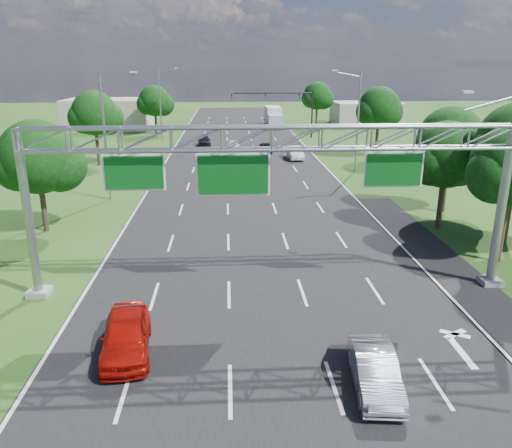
{
  "coord_description": "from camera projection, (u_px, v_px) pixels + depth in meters",
  "views": [
    {
      "loc": [
        -1.74,
        -10.58,
        10.71
      ],
      "look_at": [
        -0.36,
        13.67,
        2.89
      ],
      "focal_mm": 35.0,
      "sensor_mm": 36.0,
      "label": 1
    }
  ],
  "objects": [
    {
      "name": "car_queue_b",
      "position": [
        266.0,
        148.0,
        63.06
      ],
      "size": [
        2.42,
        4.29,
        1.13
      ],
      "primitive_type": "imported",
      "rotation": [
        0.0,
        0.0,
        -0.14
      ],
      "color": "black",
      "rests_on": "ground"
    },
    {
      "name": "tree_verge_re",
      "position": [
        318.0,
        97.0,
        86.76
      ],
      "size": [
        5.76,
        4.8,
        7.84
      ],
      "color": "#2D2116",
      "rests_on": "ground"
    },
    {
      "name": "tree_verge_lc",
      "position": [
        155.0,
        102.0,
        77.76
      ],
      "size": [
        5.76,
        4.8,
        7.62
      ],
      "color": "#2D2116",
      "rests_on": "ground"
    },
    {
      "name": "car_queue_d",
      "position": [
        295.0,
        153.0,
        58.69
      ],
      "size": [
        1.72,
        4.53,
        1.48
      ],
      "primitive_type": "imported",
      "rotation": [
        0.0,
        0.0,
        0.04
      ],
      "color": "silver",
      "rests_on": "ground"
    },
    {
      "name": "building_left",
      "position": [
        109.0,
        114.0,
        85.59
      ],
      "size": [
        14.0,
        10.0,
        5.0
      ],
      "primitive_type": "cube",
      "color": "#B0A894",
      "rests_on": "ground"
    },
    {
      "name": "streetlight_r_mid",
      "position": [
        356.0,
        117.0,
        50.34
      ],
      "size": [
        2.97,
        0.22,
        10.16
      ],
      "color": "gray",
      "rests_on": "ground"
    },
    {
      "name": "silver_sedan",
      "position": [
        375.0,
        371.0,
        17.12
      ],
      "size": [
        1.79,
        4.14,
        1.33
      ],
      "primitive_type": "imported",
      "rotation": [
        0.0,
        0.0,
        -0.1
      ],
      "color": "#B4B7C0",
      "rests_on": "ground"
    },
    {
      "name": "red_coupe",
      "position": [
        126.0,
        335.0,
        19.17
      ],
      "size": [
        2.34,
        4.68,
        1.53
      ],
      "primitive_type": "imported",
      "rotation": [
        0.0,
        0.0,
        0.12
      ],
      "color": "#B61008",
      "rests_on": "ground"
    },
    {
      "name": "box_truck",
      "position": [
        273.0,
        117.0,
        89.13
      ],
      "size": [
        2.74,
        8.93,
        3.38
      ],
      "rotation": [
        0.0,
        0.0,
        0.01
      ],
      "color": "silver",
      "rests_on": "ground"
    },
    {
      "name": "tree_verge_lb",
      "position": [
        95.0,
        115.0,
        53.7
      ],
      "size": [
        5.76,
        4.8,
        8.06
      ],
      "color": "#2D2116",
      "rests_on": "ground"
    },
    {
      "name": "traffic_signal",
      "position": [
        289.0,
        103.0,
        74.02
      ],
      "size": [
        12.21,
        0.24,
        7.0
      ],
      "color": "black",
      "rests_on": "ground"
    },
    {
      "name": "tree_verge_rd",
      "position": [
        380.0,
        109.0,
        58.22
      ],
      "size": [
        5.76,
        4.8,
        8.28
      ],
      "color": "#2D2116",
      "rests_on": "ground"
    },
    {
      "name": "ground",
      "position": [
        249.0,
        197.0,
        41.94
      ],
      "size": [
        220.0,
        220.0,
        0.0
      ],
      "primitive_type": "plane",
      "color": "#1C4615",
      "rests_on": "ground"
    },
    {
      "name": "tree_cluster_right",
      "position": [
        495.0,
        155.0,
        30.84
      ],
      "size": [
        9.91,
        14.6,
        8.68
      ],
      "color": "#2D2116",
      "rests_on": "ground"
    },
    {
      "name": "streetlight_l_near",
      "position": [
        107.0,
        131.0,
        39.61
      ],
      "size": [
        2.97,
        0.22,
        10.16
      ],
      "color": "gray",
      "rests_on": "ground"
    },
    {
      "name": "road",
      "position": [
        249.0,
        197.0,
        41.94
      ],
      "size": [
        18.0,
        180.0,
        0.02
      ],
      "primitive_type": "cube",
      "color": "black",
      "rests_on": "ground"
    },
    {
      "name": "streetlight_l_far",
      "position": [
        161.0,
        101.0,
        72.88
      ],
      "size": [
        2.97,
        0.22,
        10.16
      ],
      "color": "gray",
      "rests_on": "ground"
    },
    {
      "name": "car_queue_a",
      "position": [
        233.0,
        147.0,
        63.79
      ],
      "size": [
        2.03,
        4.18,
        1.17
      ],
      "primitive_type": "imported",
      "rotation": [
        0.0,
        0.0,
        -0.1
      ],
      "color": "silver",
      "rests_on": "ground"
    },
    {
      "name": "building_right",
      "position": [
        366.0,
        113.0,
        92.04
      ],
      "size": [
        12.0,
        9.0,
        4.0
      ],
      "primitive_type": "cube",
      "color": "#B0A894",
      "rests_on": "ground"
    },
    {
      "name": "tree_verge_la",
      "position": [
        39.0,
        161.0,
        32.16
      ],
      "size": [
        5.76,
        4.8,
        7.4
      ],
      "color": "#2D2116",
      "rests_on": "ground"
    },
    {
      "name": "car_queue_c",
      "position": [
        204.0,
        141.0,
        67.78
      ],
      "size": [
        1.95,
        4.31,
        1.44
      ],
      "primitive_type": "imported",
      "rotation": [
        0.0,
        0.0,
        0.06
      ],
      "color": "black",
      "rests_on": "ground"
    },
    {
      "name": "sign_gantry",
      "position": [
        273.0,
        152.0,
        22.73
      ],
      "size": [
        23.5,
        1.0,
        9.56
      ],
      "color": "gray",
      "rests_on": "ground"
    },
    {
      "name": "road_flare",
      "position": [
        448.0,
        269.0,
        27.29
      ],
      "size": [
        3.0,
        30.0,
        0.02
      ],
      "primitive_type": "cube",
      "color": "black",
      "rests_on": "ground"
    }
  ]
}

